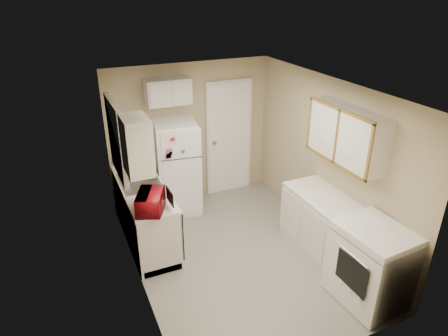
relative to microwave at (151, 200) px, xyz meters
name	(u,v)px	position (x,y,z in m)	size (l,w,h in m)	color
floor	(238,254)	(1.15, -0.19, -1.05)	(3.80, 3.80, 0.00)	#ACA9A1
ceiling	(241,89)	(1.15, -0.19, 1.35)	(3.80, 3.80, 0.00)	white
wall_left	(133,201)	(-0.25, -0.19, 0.15)	(3.80, 3.80, 0.00)	tan
wall_right	(327,162)	(2.55, -0.19, 0.15)	(3.80, 3.80, 0.00)	tan
wall_back	(191,133)	(1.15, 1.71, 0.15)	(2.80, 2.80, 0.00)	tan
wall_front	(330,265)	(1.15, -2.09, 0.15)	(2.80, 2.80, 0.00)	tan
left_counter	(145,213)	(0.05, 0.71, -0.60)	(0.60, 1.80, 0.90)	silver
dishwasher	(176,227)	(0.34, 0.11, -0.56)	(0.03, 0.58, 0.72)	black
sink	(140,184)	(0.05, 0.86, -0.19)	(0.54, 0.74, 0.16)	gray
microwave	(151,200)	(0.00, 0.00, 0.00)	(0.26, 0.46, 0.31)	maroon
soap_bottle	(134,162)	(0.08, 1.37, -0.05)	(0.09, 0.09, 0.20)	white
window_blinds	(116,140)	(-0.21, 0.86, 0.55)	(0.10, 0.98, 1.08)	silver
upper_cabinet_left	(137,146)	(-0.10, 0.03, 0.75)	(0.30, 0.45, 0.70)	silver
refrigerator	(177,168)	(0.75, 1.33, -0.26)	(0.65, 0.63, 1.58)	white
cabinet_over_fridge	(168,92)	(0.75, 1.56, 0.95)	(0.70, 0.30, 0.40)	silver
interior_door	(229,138)	(1.85, 1.67, -0.03)	(0.86, 0.06, 2.08)	white
right_counter	(339,240)	(2.25, -0.99, -0.60)	(0.60, 2.00, 0.90)	silver
stove	(370,265)	(2.20, -1.61, -0.54)	(0.68, 0.84, 1.02)	white
upper_cabinet_right	(347,135)	(2.40, -0.69, 0.75)	(0.30, 1.20, 0.70)	silver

